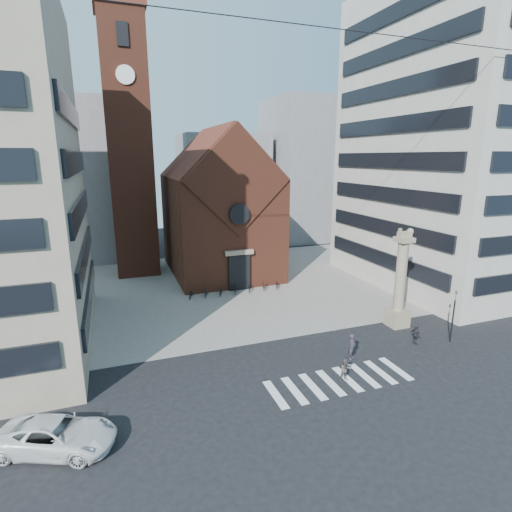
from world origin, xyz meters
The scene contains 22 objects.
ground centered at (0.00, 0.00, 0.00)m, with size 120.00×120.00×0.00m, color black.
piazza centered at (0.00, 19.00, 0.03)m, with size 46.00×30.00×0.05m, color gray.
zebra_crossing centered at (0.55, -3.00, 0.01)m, with size 10.20×3.20×0.01m, color white, non-canonical shape.
church centered at (0.00, 25.04, 7.98)m, with size 12.00×16.65×18.00m.
campanile centered at (-10.00, 28.00, 15.74)m, with size 5.50×5.50×31.20m.
building_right centered at (24.00, 12.00, 16.00)m, with size 18.00×22.00×32.00m, color beige.
bg_block_left centered at (-20.00, 40.00, 11.00)m, with size 16.00×14.00×22.00m, color gray.
bg_block_mid centered at (6.00, 45.00, 9.00)m, with size 14.00×12.00×18.00m, color gray.
bg_block_right centered at (22.00, 42.00, 12.00)m, with size 16.00×14.00×24.00m, color gray.
lion_column centered at (10.01, 3.00, 3.46)m, with size 1.63×1.60×8.68m.
traffic_light centered at (12.00, -1.00, 2.29)m, with size 0.13×0.16×4.30m.
white_car centered at (-16.18, -3.63, 0.81)m, with size 2.68×5.81×1.61m, color silver.
pedestrian_0 centered at (3.01, -0.68, 0.95)m, with size 0.69×0.46×1.90m, color #332A3B.
pedestrian_1 centered at (0.96, -3.06, 0.77)m, with size 0.75×0.58×1.54m, color #554744.
pedestrian_2 centered at (9.00, -0.43, 0.79)m, with size 0.93×0.39×1.59m, color #242229.
scooter_0 centered at (-5.59, 15.91, 0.50)m, with size 0.59×1.71×0.90m, color black.
scooter_1 centered at (-3.97, 15.91, 0.55)m, with size 0.47×1.66×0.99m, color black.
scooter_2 centered at (-2.36, 15.91, 0.50)m, with size 0.59×1.71×0.90m, color black.
scooter_3 centered at (-0.74, 15.91, 0.55)m, with size 0.47×1.66×0.99m, color black.
scooter_4 centered at (0.88, 15.91, 0.50)m, with size 0.59×1.71×0.90m, color black.
scooter_5 centered at (2.49, 15.91, 0.55)m, with size 0.47×1.66×0.99m, color black.
scooter_6 centered at (4.11, 15.91, 0.50)m, with size 0.59×1.71×0.90m, color black.
Camera 1 is at (-12.68, -23.24, 14.38)m, focal length 28.00 mm.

